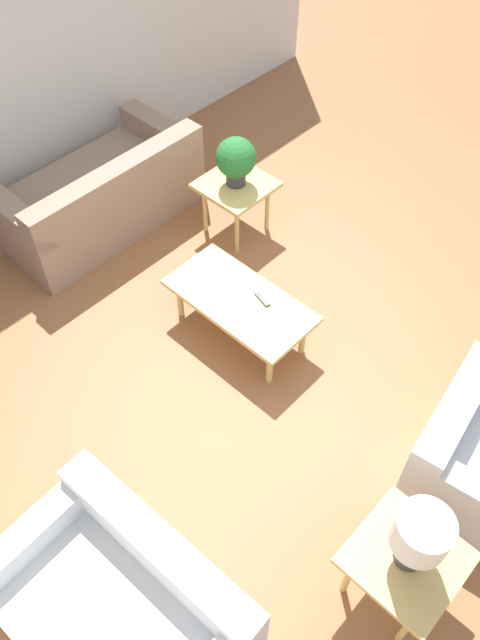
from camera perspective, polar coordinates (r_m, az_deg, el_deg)
ground_plane at (r=4.90m, az=4.85°, el=-3.17°), size 14.00×14.00×0.00m
wall_right at (r=5.91m, az=-19.30°, el=21.92°), size 0.12×7.20×2.70m
sofa at (r=5.89m, az=-12.67°, el=11.02°), size 0.95×1.82×0.78m
loveseat at (r=3.84m, az=-10.55°, el=-24.53°), size 1.42×0.96×0.70m
coffee_table at (r=4.75m, az=-0.02°, el=1.62°), size 1.16×0.57×0.40m
side_table_plant at (r=5.57m, az=-0.37°, el=11.80°), size 0.58×0.58×0.53m
side_table_lamp at (r=3.77m, az=14.81°, el=-20.59°), size 0.58×0.58×0.53m
potted_plant at (r=5.37m, az=-0.39°, el=14.49°), size 0.34×0.34×0.44m
table_lamp at (r=3.43m, az=16.11°, el=-18.49°), size 0.30×0.30×0.47m
remote_control at (r=4.70m, az=2.05°, el=1.94°), size 0.16×0.08×0.02m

